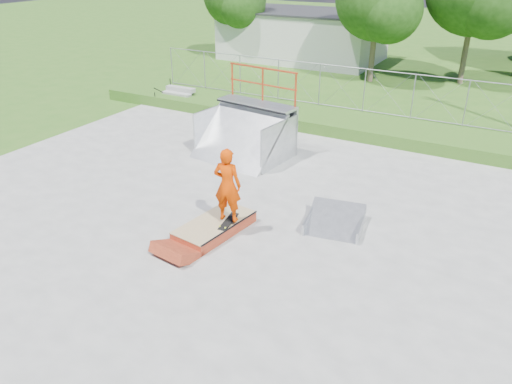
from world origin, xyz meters
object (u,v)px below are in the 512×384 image
(quarter_pipe, at_px, (242,117))
(flat_bank_ramp, at_px, (335,221))
(skater, at_px, (227,188))
(grind_box, at_px, (215,227))

(quarter_pipe, height_order, flat_bank_ramp, quarter_pipe)
(quarter_pipe, height_order, skater, quarter_pipe)
(grind_box, bearing_deg, skater, 22.88)
(quarter_pipe, relative_size, flat_bank_ramp, 1.94)
(quarter_pipe, bearing_deg, grind_box, -60.03)
(quarter_pipe, bearing_deg, flat_bank_ramp, -26.57)
(grind_box, bearing_deg, quarter_pipe, 120.35)
(flat_bank_ramp, bearing_deg, skater, -154.25)
(flat_bank_ramp, distance_m, skater, 3.02)
(skater, bearing_deg, quarter_pipe, -74.00)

